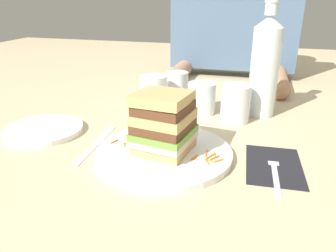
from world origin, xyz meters
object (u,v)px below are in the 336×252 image
Objects in this scene: empty_tumbler_2 at (154,93)px; napkin_dark at (274,165)px; fork at (275,170)px; main_plate at (164,153)px; knife at (95,145)px; empty_tumbler_0 at (202,98)px; water_bottle at (265,66)px; diner_across at (235,10)px; side_plate at (44,130)px; empty_tumbler_1 at (177,87)px; juice_glass at (235,105)px; sandwich at (164,123)px.

napkin_dark is at bearing -37.28° from empty_tumbler_2.
main_plate is at bearing 178.77° from fork.
empty_tumbler_0 is at bearing 55.05° from knife.
water_bottle is 0.56× the size of diner_across.
side_plate is (-0.52, 0.04, 0.00)m from fork.
empty_tumbler_1 is at bearing 129.46° from napkin_dark.
fork is 1.76× the size of juice_glass.
fork is 0.42m from empty_tumbler_2.
fork is at bearing -68.55° from juice_glass.
sandwich is at bearing -95.79° from empty_tumbler_0.
fork is 0.33m from water_bottle.
main_plate is at bearing -117.11° from juice_glass.
empty_tumbler_2 is 0.18× the size of diner_across.
sandwich reaches higher than knife.
empty_tumbler_0 is at bearing 158.13° from juice_glass.
main_plate reaches higher than knife.
fork is 0.52m from side_plate.
water_bottle reaches higher than empty_tumbler_1.
sandwich is at bearing -80.14° from empty_tumbler_1.
juice_glass is (0.12, 0.24, 0.04)m from main_plate.
empty_tumbler_1 is (-0.24, 0.05, -0.09)m from water_bottle.
water_bottle is 0.18m from empty_tumbler_0.
knife is 0.26m from empty_tumbler_2.
water_bottle is at bearing 40.93° from knife.
fork is at bearing -87.39° from napkin_dark.
diner_across is (0.22, 0.72, 0.25)m from knife.
water_bottle reaches higher than empty_tumbler_2.
napkin_dark is 0.40m from empty_tumbler_2.
water_bottle reaches higher than napkin_dark.
juice_glass is at bearing -83.31° from diner_across.
water_bottle reaches higher than fork.
sandwich is 0.23m from fork.
diner_across reaches higher than fork.
juice_glass reaches higher than empty_tumbler_1.
juice_glass is 0.97× the size of empty_tumbler_2.
empty_tumbler_0 is 0.86× the size of empty_tumbler_2.
empty_tumbler_0 is at bearing 84.21° from sandwich.
napkin_dark is 1.67× the size of juice_glass.
sandwich is at bearing 170.20° from main_plate.
side_plate is at bearing -155.51° from juice_glass.
water_bottle is at bearing 58.94° from main_plate.
empty_tumbler_2 is at bearing 111.96° from main_plate.
diner_across is (0.37, 0.68, 0.24)m from side_plate.
empty_tumbler_1 reaches higher than napkin_dark.
empty_tumbler_1 is at bearing 74.32° from knife.
diner_across reaches higher than knife.
empty_tumbler_1 is 0.40m from side_plate.
water_bottle reaches higher than side_plate.
fork is at bearing -78.25° from diner_across.
juice_glass is at bearing -132.55° from water_bottle.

